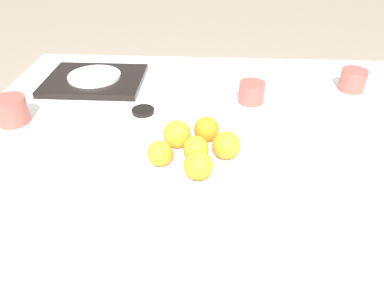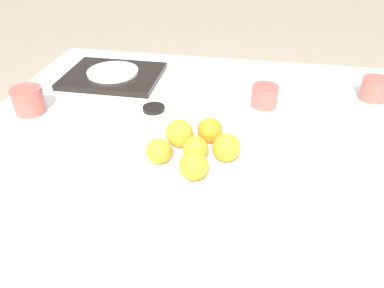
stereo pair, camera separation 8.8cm
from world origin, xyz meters
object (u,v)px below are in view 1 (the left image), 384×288
Objects in this scene: orange_4 at (160,153)px; napkin at (326,174)px; cup_1 at (252,92)px; cup_2 at (11,110)px; serving_tray at (95,80)px; soy_dish at (143,111)px; orange_3 at (226,145)px; orange_1 at (206,129)px; orange_2 at (177,134)px; cup_0 at (353,80)px; fruit_platter at (192,157)px; orange_0 at (196,148)px; side_plate at (94,76)px; orange_5 at (198,166)px.

napkin is at bearing -0.33° from orange_4.
cup_2 reaches higher than cup_1.
orange_4 is at bearing -58.45° from serving_tray.
soy_dish is at bearing 11.78° from cup_2.
napkin is at bearing -13.23° from cup_2.
cup_2 is at bearing 165.42° from orange_3.
serving_tray is 0.28m from soy_dish.
serving_tray reaches higher than napkin.
orange_2 reaches higher than orange_1.
orange_1 is 0.09m from orange_3.
cup_2 reaches higher than cup_0.
cup_1 reaches higher than serving_tray.
cup_1 is (0.16, 0.32, 0.02)m from fruit_platter.
orange_4 is at bearing -72.04° from soy_dish.
orange_4 is 0.73m from cup_0.
orange_2 is 0.08m from orange_4.
fruit_platter is at bearing 132.67° from orange_0.
side_plate is (-0.28, 0.46, -0.02)m from orange_4.
fruit_platter is 0.09m from orange_3.
orange_0 is at bearing -17.71° from cup_2.
orange_0 is 0.68× the size of cup_2.
orange_5 reaches higher than napkin.
orange_2 is at bearing 67.51° from orange_4.
cup_0 is 1.25× the size of soy_dish.
napkin is at bearing -21.70° from orange_1.
cup_2 reaches higher than soy_dish.
orange_2 is 0.83× the size of cup_0.
fruit_platter is 0.36m from cup_1.
orange_3 is at bearing -104.76° from cup_1.
orange_1 reaches higher than cup_0.
cup_2 is at bearing -120.14° from serving_tray.
orange_5 reaches higher than side_plate.
orange_2 reaches higher than cup_0.
orange_4 reaches higher than cup_0.
cup_1 is at bearing 75.24° from orange_3.
side_plate is 0.85m from cup_0.
orange_1 is at bearing 124.20° from orange_3.
cup_2 is (-0.55, 0.08, -0.01)m from orange_1.
fruit_platter is 0.09m from orange_1.
orange_2 is 0.49m from cup_2.
orange_0 is 0.55m from cup_2.
orange_5 is (0.02, -0.08, 0.04)m from fruit_platter.
orange_2 is 0.59× the size of napkin.
serving_tray is 4.06× the size of cup_1.
orange_2 reaches higher than soy_dish.
fruit_platter is 0.09m from orange_5.
fruit_platter is 3.65× the size of orange_3.
soy_dish is (0.20, -0.20, -0.00)m from serving_tray.
orange_3 is 0.24m from napkin.
side_plate is 0.28m from soy_dish.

